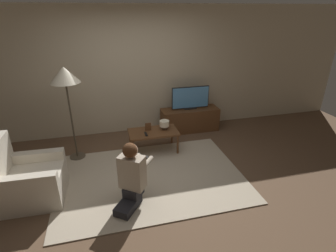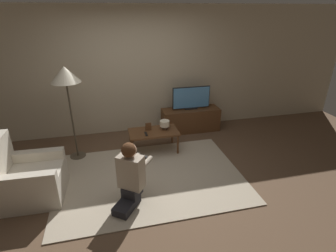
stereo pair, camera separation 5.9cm
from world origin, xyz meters
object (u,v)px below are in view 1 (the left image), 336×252
at_px(tv, 190,98).
at_px(floor_lamp, 65,79).
at_px(coffee_table, 153,133).
at_px(table_lamp, 164,124).
at_px(armchair, 28,181).
at_px(person_kneeling, 132,174).

relative_size(tv, floor_lamp, 0.49).
bearing_deg(coffee_table, table_lamp, 11.49).
bearing_deg(floor_lamp, armchair, -119.00).
xyz_separation_m(armchair, person_kneeling, (1.41, -0.46, 0.18)).
distance_m(tv, armchair, 3.41).
xyz_separation_m(coffee_table, person_kneeling, (-0.57, -1.37, 0.10)).
distance_m(armchair, table_lamp, 2.41).
height_order(floor_lamp, person_kneeling, floor_lamp).
xyz_separation_m(tv, floor_lamp, (-2.37, -0.62, 0.70)).
bearing_deg(armchair, tv, -58.83).
relative_size(floor_lamp, table_lamp, 9.25).
bearing_deg(floor_lamp, table_lamp, -2.69).
bearing_deg(armchair, table_lamp, -64.66).
bearing_deg(coffee_table, floor_lamp, 175.03).
xyz_separation_m(tv, coffee_table, (-0.97, -0.74, -0.38)).
bearing_deg(tv, coffee_table, -142.49).
bearing_deg(table_lamp, person_kneeling, -119.27).
height_order(coffee_table, armchair, armchair).
distance_m(coffee_table, person_kneeling, 1.48).
distance_m(floor_lamp, table_lamp, 1.88).
relative_size(coffee_table, person_kneeling, 0.98).
bearing_deg(coffee_table, tv, 37.51).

